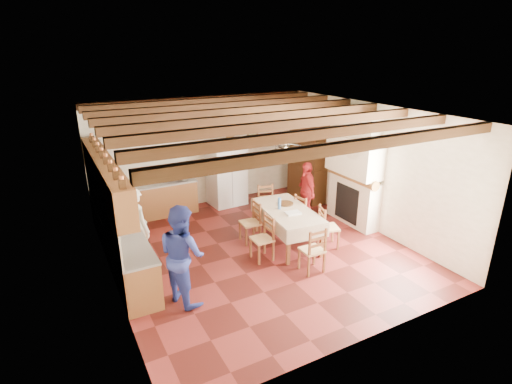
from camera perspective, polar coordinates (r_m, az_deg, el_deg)
floor at (r=8.85m, az=0.35°, el=-8.39°), size 6.00×6.50×0.02m
ceiling at (r=7.87m, az=0.40°, el=11.33°), size 6.00×6.50×0.02m
wall_back at (r=11.09m, az=-7.73°, el=5.77°), size 6.00×0.02×3.00m
wall_front at (r=5.82m, az=16.03°, el=-8.50°), size 6.00×0.02×3.00m
wall_left at (r=7.38m, az=-20.65°, el=-2.80°), size 0.02×6.50×3.00m
wall_right at (r=9.96m, az=15.80°, el=3.54°), size 0.02×6.50×3.00m
ceiling_beams at (r=7.88m, az=0.39°, el=10.61°), size 6.00×6.30×0.16m
lower_cabinets_left at (r=8.80m, az=-18.83°, el=-6.50°), size 0.60×4.30×0.86m
lower_cabinets_back at (r=10.71m, az=-14.63°, el=-1.25°), size 2.30×0.60×0.86m
countertop_left at (r=8.62m, az=-19.17°, el=-3.82°), size 0.62×4.30×0.04m
countertop_back at (r=10.56m, az=-14.85°, el=1.02°), size 2.34×0.62×0.04m
backsplash_left at (r=8.47m, az=-21.30°, el=-2.16°), size 0.03×4.30×0.60m
backsplash_back at (r=10.73m, az=-15.37°, el=3.07°), size 2.30×0.03×0.60m
upper_cabinets at (r=8.28m, az=-20.77°, el=2.19°), size 0.35×4.20×0.70m
fireplace at (r=9.94m, az=13.75°, el=3.09°), size 0.56×1.60×2.80m
wall_picture at (r=11.60m, az=-0.51°, el=8.36°), size 0.34×0.03×0.42m
refrigerator at (r=11.11m, az=-4.26°, el=2.94°), size 0.99×0.83×1.89m
hutch at (r=11.46m, az=7.42°, el=4.46°), size 0.59×1.29×2.30m
dining_table at (r=8.85m, az=4.51°, el=-3.02°), size 1.15×1.98×0.83m
chandelier at (r=8.38m, az=4.79°, el=6.50°), size 0.47×0.47×0.03m
chair_left_near at (r=8.29m, az=0.85°, el=-6.63°), size 0.40×0.42×0.96m
chair_left_far at (r=9.02m, az=-0.87°, el=-4.33°), size 0.42×0.44×0.96m
chair_right_near at (r=8.95m, az=10.37°, el=-4.90°), size 0.51×0.52×0.96m
chair_right_far at (r=9.54m, az=7.03°, el=-3.08°), size 0.46×0.47×0.96m
chair_end_near at (r=7.96m, az=8.02°, el=-8.07°), size 0.43×0.41×0.96m
chair_end_far at (r=9.99m, az=1.60°, el=-1.84°), size 0.51×0.49×0.96m
person_man at (r=8.14m, az=-16.55°, el=-5.12°), size 0.62×0.73×1.71m
person_woman_blue at (r=6.96m, az=-10.51°, el=-8.74°), size 0.90×1.03×1.78m
person_woman_red at (r=10.18m, az=7.20°, el=0.13°), size 0.57×0.95×1.52m
microwave at (r=10.67m, az=-11.28°, el=2.47°), size 0.59×0.45×0.30m
fridge_vase at (r=10.88m, az=-3.83°, el=8.64°), size 0.42×0.42×0.34m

